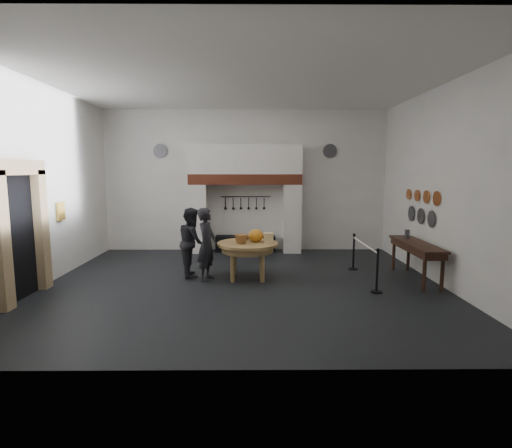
{
  "coord_description": "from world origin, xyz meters",
  "views": [
    {
      "loc": [
        0.24,
        -8.91,
        2.6
      ],
      "look_at": [
        0.31,
        0.29,
        1.35
      ],
      "focal_mm": 28.0,
      "sensor_mm": 36.0,
      "label": 1
    }
  ],
  "objects_px": {
    "work_table": "(248,244)",
    "side_table": "(417,244)",
    "iron_range": "(246,244)",
    "barrier_post_far": "(354,253)",
    "visitor_far": "(192,242)",
    "barrier_post_near": "(377,272)",
    "visitor_near": "(207,244)"
  },
  "relations": [
    {
      "from": "work_table",
      "to": "side_table",
      "type": "relative_size",
      "value": 0.66
    },
    {
      "from": "iron_range",
      "to": "barrier_post_far",
      "type": "bearing_deg",
      "value": -39.73
    },
    {
      "from": "iron_range",
      "to": "visitor_far",
      "type": "xyz_separation_m",
      "value": [
        -1.25,
        -2.99,
        0.6
      ]
    },
    {
      "from": "barrier_post_near",
      "to": "work_table",
      "type": "bearing_deg",
      "value": 157.28
    },
    {
      "from": "work_table",
      "to": "side_table",
      "type": "bearing_deg",
      "value": -2.66
    },
    {
      "from": "barrier_post_far",
      "to": "visitor_far",
      "type": "bearing_deg",
      "value": -171.75
    },
    {
      "from": "visitor_near",
      "to": "visitor_far",
      "type": "distance_m",
      "value": 0.57
    },
    {
      "from": "visitor_far",
      "to": "barrier_post_near",
      "type": "xyz_separation_m",
      "value": [
        4.13,
        -1.4,
        -0.4
      ]
    },
    {
      "from": "iron_range",
      "to": "visitor_far",
      "type": "height_order",
      "value": "visitor_far"
    },
    {
      "from": "side_table",
      "to": "work_table",
      "type": "bearing_deg",
      "value": 177.34
    },
    {
      "from": "iron_range",
      "to": "barrier_post_near",
      "type": "height_order",
      "value": "barrier_post_near"
    },
    {
      "from": "visitor_near",
      "to": "barrier_post_near",
      "type": "bearing_deg",
      "value": -91.37
    },
    {
      "from": "work_table",
      "to": "visitor_far",
      "type": "height_order",
      "value": "visitor_far"
    },
    {
      "from": "iron_range",
      "to": "side_table",
      "type": "height_order",
      "value": "side_table"
    },
    {
      "from": "visitor_far",
      "to": "barrier_post_far",
      "type": "bearing_deg",
      "value": -94.95
    },
    {
      "from": "work_table",
      "to": "visitor_near",
      "type": "bearing_deg",
      "value": -170.56
    },
    {
      "from": "work_table",
      "to": "side_table",
      "type": "height_order",
      "value": "side_table"
    },
    {
      "from": "side_table",
      "to": "barrier_post_far",
      "type": "height_order",
      "value": "same"
    },
    {
      "from": "work_table",
      "to": "visitor_far",
      "type": "distance_m",
      "value": 1.38
    },
    {
      "from": "side_table",
      "to": "visitor_near",
      "type": "bearing_deg",
      "value": 179.7
    },
    {
      "from": "visitor_near",
      "to": "barrier_post_near",
      "type": "height_order",
      "value": "visitor_near"
    },
    {
      "from": "visitor_near",
      "to": "visitor_far",
      "type": "bearing_deg",
      "value": 58.65
    },
    {
      "from": "iron_range",
      "to": "side_table",
      "type": "xyz_separation_m",
      "value": [
        4.1,
        -3.42,
        0.62
      ]
    },
    {
      "from": "visitor_near",
      "to": "barrier_post_far",
      "type": "bearing_deg",
      "value": -61.36
    },
    {
      "from": "barrier_post_far",
      "to": "iron_range",
      "type": "bearing_deg",
      "value": 140.27
    },
    {
      "from": "side_table",
      "to": "barrier_post_far",
      "type": "relative_size",
      "value": 2.44
    },
    {
      "from": "work_table",
      "to": "visitor_near",
      "type": "xyz_separation_m",
      "value": [
        -0.96,
        -0.16,
        0.02
      ]
    },
    {
      "from": "side_table",
      "to": "barrier_post_near",
      "type": "distance_m",
      "value": 1.62
    },
    {
      "from": "visitor_near",
      "to": "barrier_post_near",
      "type": "distance_m",
      "value": 3.89
    },
    {
      "from": "visitor_far",
      "to": "work_table",
      "type": "bearing_deg",
      "value": -113.22
    },
    {
      "from": "side_table",
      "to": "visitor_far",
      "type": "bearing_deg",
      "value": 175.45
    },
    {
      "from": "barrier_post_near",
      "to": "barrier_post_far",
      "type": "distance_m",
      "value": 2.0
    }
  ]
}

